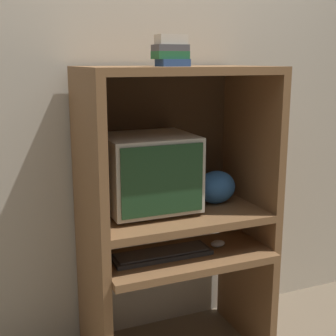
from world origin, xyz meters
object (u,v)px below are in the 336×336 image
object	(u,v)px
crt_monitor	(149,172)
mouse	(218,244)
snack_bag	(216,187)
book_stack	(171,51)
keyboard	(162,254)

from	to	relation	value
crt_monitor	mouse	world-z (taller)	crt_monitor
snack_bag	book_stack	xyz separation A→B (m)	(-0.29, -0.10, 0.67)
crt_monitor	snack_bag	xyz separation A→B (m)	(0.36, -0.01, -0.11)
crt_monitor	mouse	size ratio (longest dim) A/B	5.85
mouse	crt_monitor	bearing A→B (deg)	154.76
mouse	snack_bag	bearing A→B (deg)	67.24
snack_bag	book_stack	size ratio (longest dim) A/B	1.42
crt_monitor	book_stack	size ratio (longest dim) A/B	2.93
book_stack	mouse	bearing A→B (deg)	-8.49
crt_monitor	mouse	distance (m)	0.49
keyboard	book_stack	world-z (taller)	book_stack
keyboard	mouse	xyz separation A→B (m)	(0.30, 0.00, 0.00)
snack_bag	book_stack	distance (m)	0.74
keyboard	snack_bag	distance (m)	0.46
mouse	snack_bag	distance (m)	0.29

